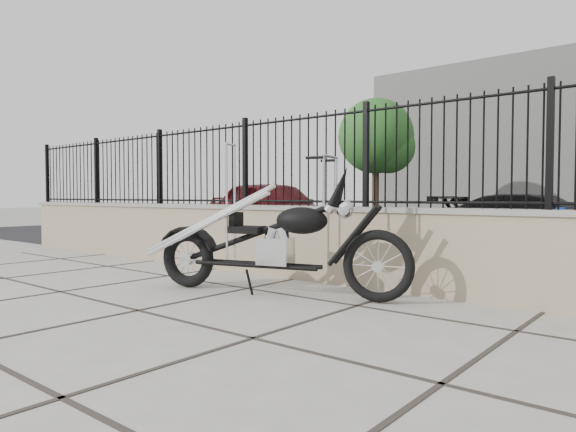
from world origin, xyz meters
The scene contains 10 objects.
ground_plane centered at (0.00, 0.00, 0.00)m, with size 90.00×90.00×0.00m, color #99968E.
parking_lot centered at (0.00, 12.50, 0.00)m, with size 30.00×30.00×0.00m, color black.
retaining_wall centered at (0.00, 2.50, 0.48)m, with size 14.00×0.36×0.96m, color gray.
iron_fence centered at (0.00, 2.50, 1.56)m, with size 14.00×0.08×1.20m, color black.
chopper_motorcycle centered at (0.44, 1.42, 0.86)m, with size 2.87×0.50×1.72m, color black, non-canonical shape.
car_red centered at (-4.04, 6.54, 0.75)m, with size 1.76×4.37×1.49m, color #4C0A10.
car_black centered at (1.79, 7.36, 0.57)m, with size 1.58×3.90×1.13m, color black.
bollard_a centered at (-2.24, 4.55, 0.44)m, with size 0.11×0.11×0.88m, color #0B2EB3.
bollard_b centered at (2.73, 4.38, 0.47)m, with size 0.11×0.11×0.94m, color blue.
tree_left centered at (-6.89, 16.57, 3.79)m, with size 3.21×3.21×5.42m.
Camera 1 is at (4.17, -2.83, 1.09)m, focal length 32.00 mm.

